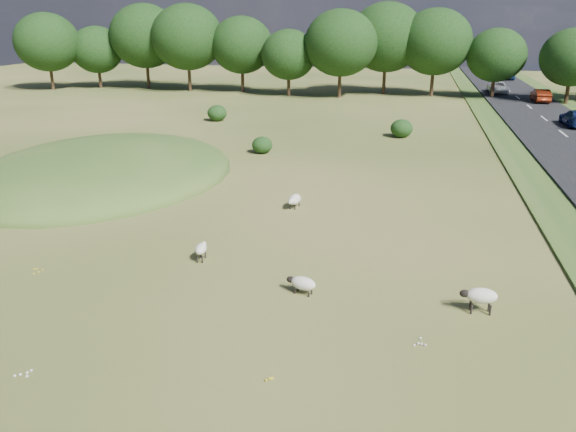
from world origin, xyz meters
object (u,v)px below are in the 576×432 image
(sheep_2, at_px, (481,296))
(car_4, at_px, (576,118))
(sheep_3, at_px, (294,200))
(sheep_0, at_px, (302,283))
(car_6, at_px, (541,95))
(car_3, at_px, (498,87))
(sheep_1, at_px, (201,249))
(car_5, at_px, (507,75))

(sheep_2, relative_size, car_4, 0.26)
(sheep_3, relative_size, car_4, 0.27)
(sheep_0, relative_size, sheep_2, 0.95)
(car_4, relative_size, car_6, 1.08)
(car_3, height_order, car_6, car_6)
(car_3, height_order, car_4, car_4)
(sheep_0, relative_size, sheep_3, 0.92)
(sheep_1, xyz_separation_m, car_6, (22.84, 51.79, 0.49))
(sheep_1, distance_m, car_3, 62.97)
(car_5, bearing_deg, sheep_1, 73.86)
(car_3, bearing_deg, sheep_3, -107.61)
(car_4, bearing_deg, sheep_0, 64.27)
(sheep_0, distance_m, sheep_2, 6.18)
(sheep_1, distance_m, car_6, 56.60)
(sheep_0, xyz_separation_m, car_4, (18.15, 37.67, 0.55))
(car_3, distance_m, car_4, 24.72)
(sheep_1, bearing_deg, car_4, -38.01)
(car_6, bearing_deg, sheep_2, 77.48)
(car_4, xyz_separation_m, car_5, (0.00, 43.30, -0.01))
(car_6, bearing_deg, sheep_0, 71.38)
(car_5, xyz_separation_m, car_6, (0.00, -27.11, 0.05))
(sheep_0, bearing_deg, car_6, -93.06)
(sheep_1, relative_size, car_3, 0.20)
(car_4, height_order, car_5, car_4)
(sheep_3, relative_size, car_3, 0.26)
(car_4, bearing_deg, sheep_2, 72.40)
(sheep_1, relative_size, sheep_2, 0.81)
(sheep_1, bearing_deg, car_5, -21.47)
(sheep_0, relative_size, sheep_1, 1.17)
(sheep_0, relative_size, car_4, 0.24)
(sheep_0, bearing_deg, sheep_1, -8.31)
(sheep_0, relative_size, car_5, 0.25)
(car_5, relative_size, car_6, 1.07)
(sheep_0, relative_size, car_6, 0.27)
(sheep_0, distance_m, sheep_1, 5.12)
(car_3, relative_size, car_4, 1.03)
(sheep_1, xyz_separation_m, car_5, (22.84, 78.90, 0.45))
(sheep_1, bearing_deg, sheep_2, -106.52)
(sheep_2, bearing_deg, sheep_3, -51.94)
(car_4, bearing_deg, car_5, -90.00)
(car_4, bearing_deg, car_6, -90.00)
(sheep_3, distance_m, car_6, 48.75)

